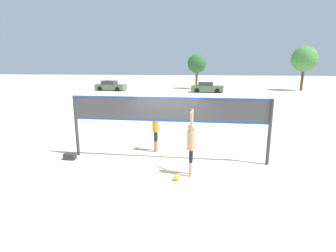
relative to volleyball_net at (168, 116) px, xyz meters
The scene contains 10 objects.
ground_plane 1.76m from the volleyball_net, ahead, with size 200.00×200.00×0.00m, color beige.
volleyball_net is the anchor object (origin of this frame).
player_spiker 1.81m from the volleyball_net, 55.24° to the right, with size 0.28×0.72×2.24m.
player_blocker 1.31m from the volleyball_net, 125.19° to the left, with size 0.28×0.71×2.15m.
volleyball 2.57m from the volleyball_net, 73.36° to the right, with size 0.21×0.21×0.21m.
gear_bag 4.22m from the volleyball_net, behind, with size 0.45×0.26×0.25m.
parked_car_near 28.10m from the volleyball_net, 86.88° to the left, with size 4.49×2.05×1.45m.
parked_car_mid 31.47m from the volleyball_net, 114.28° to the left, with size 4.58×2.19×1.51m.
tree_left_cluster 34.19m from the volleyball_net, 90.31° to the left, with size 3.04×3.04×5.58m.
tree_right_cluster 36.50m from the volleyball_net, 64.39° to the left, with size 3.72×3.72×6.54m.
Camera 1 is at (1.40, -9.72, 3.60)m, focal length 28.00 mm.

